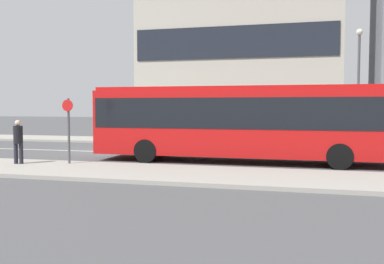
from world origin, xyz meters
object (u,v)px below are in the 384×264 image
at_px(pedestrian_near_stop, 18,139).
at_px(street_lamp, 359,74).
at_px(bus_stop_sign, 68,125).
at_px(city_bus, 241,119).
at_px(parked_car_0, 368,140).

relative_size(pedestrian_near_stop, street_lamp, 0.26).
bearing_deg(pedestrian_near_stop, bus_stop_sign, -177.48).
bearing_deg(city_bus, bus_stop_sign, -149.36).
bearing_deg(bus_stop_sign, city_bus, 26.23).
relative_size(city_bus, pedestrian_near_stop, 7.36).
height_order(parked_car_0, street_lamp, street_lamp).
bearing_deg(pedestrian_near_stop, parked_car_0, -160.41).
bearing_deg(pedestrian_near_stop, street_lamp, -154.43).
height_order(bus_stop_sign, street_lamp, street_lamp).
xyz_separation_m(city_bus, pedestrian_near_stop, (-7.96, -3.59, -0.72)).
distance_m(city_bus, bus_stop_sign, 6.87).
distance_m(parked_car_0, street_lamp, 4.01).
height_order(parked_car_0, pedestrian_near_stop, pedestrian_near_stop).
bearing_deg(street_lamp, bus_stop_sign, -137.04).
xyz_separation_m(pedestrian_near_stop, bus_stop_sign, (1.81, 0.56, 0.52)).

